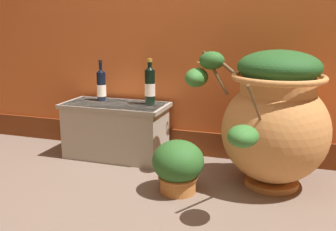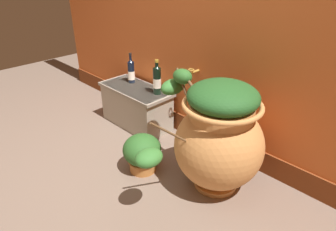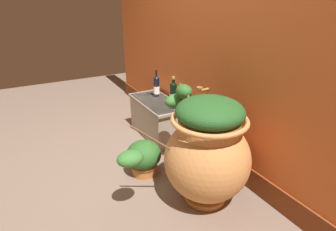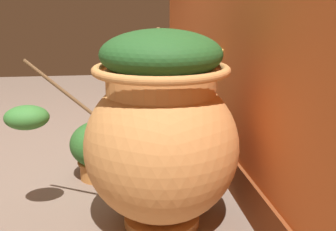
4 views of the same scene
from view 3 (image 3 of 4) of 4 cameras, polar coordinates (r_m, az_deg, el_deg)
ground_plane at (r=2.49m, az=-13.54°, el=-14.37°), size 7.00×7.00×0.00m
back_wall at (r=2.55m, az=11.44°, el=18.29°), size 4.40×0.33×2.60m
terracotta_urn at (r=2.10m, az=7.95°, el=-7.01°), size 0.92×0.99×0.86m
stone_ledge at (r=3.17m, az=-2.25°, el=-0.27°), size 0.79×0.37×0.42m
wine_bottle_left at (r=3.21m, az=-2.40°, el=6.06°), size 0.07×0.07×0.31m
wine_bottle_middle at (r=2.86m, az=1.11°, el=4.37°), size 0.08×0.08×0.34m
potted_shrub at (r=2.51m, az=-5.04°, el=-8.62°), size 0.31×0.32×0.33m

